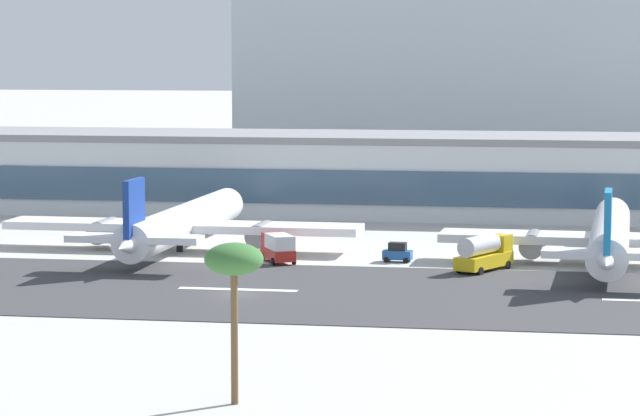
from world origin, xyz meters
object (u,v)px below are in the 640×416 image
object	(u,v)px
terminal_building	(432,175)
airliner_navy_tail_gate_1	(180,224)
airliner_blue_tail_gate_2	(610,237)
service_box_truck_0	(278,247)
distant_hotel_block	(512,54)
service_baggage_tug_1	(398,253)
service_fuel_truck_2	(484,252)
palm_tree_0	(234,264)

from	to	relation	value
terminal_building	airliner_navy_tail_gate_1	size ratio (longest dim) A/B	4.36
airliner_blue_tail_gate_2	service_box_truck_0	xyz separation A→B (m)	(-36.44, -3.55, -1.40)
distant_hotel_block	service_baggage_tug_1	bearing A→B (deg)	-92.11
airliner_navy_tail_gate_1	airliner_blue_tail_gate_2	world-z (taller)	airliner_navy_tail_gate_1
service_box_truck_0	service_baggage_tug_1	bearing A→B (deg)	-105.21
terminal_building	distant_hotel_block	size ratio (longest dim) A/B	1.79
airliner_blue_tail_gate_2	service_box_truck_0	size ratio (longest dim) A/B	7.46
airliner_blue_tail_gate_2	service_box_truck_0	bearing A→B (deg)	97.85
service_baggage_tug_1	service_fuel_truck_2	distance (m)	11.39
service_box_truck_0	palm_tree_0	size ratio (longest dim) A/B	0.59
terminal_building	service_baggage_tug_1	distance (m)	49.14
palm_tree_0	airliner_blue_tail_gate_2	bearing A→B (deg)	69.21
service_box_truck_0	service_fuel_truck_2	bearing A→B (deg)	-124.00
distant_hotel_block	service_fuel_truck_2	bearing A→B (deg)	-88.69
airliner_navy_tail_gate_1	service_box_truck_0	distance (m)	15.29
palm_tree_0	service_box_truck_0	bearing A→B (deg)	98.63
palm_tree_0	terminal_building	bearing A→B (deg)	88.84
service_box_truck_0	distant_hotel_block	bearing A→B (deg)	-34.30
airliner_blue_tail_gate_2	palm_tree_0	bearing A→B (deg)	161.49
service_box_truck_0	service_fuel_truck_2	distance (m)	23.19
service_baggage_tug_1	airliner_navy_tail_gate_1	bearing A→B (deg)	175.72
airliner_blue_tail_gate_2	service_box_truck_0	distance (m)	36.64
terminal_building	palm_tree_0	xyz separation A→B (m)	(-2.38, -117.85, 3.73)
airliner_navy_tail_gate_1	airliner_blue_tail_gate_2	distance (m)	49.84
terminal_building	airliner_navy_tail_gate_1	distance (m)	51.28
terminal_building	service_baggage_tug_1	bearing A→B (deg)	-89.21
terminal_building	service_box_truck_0	size ratio (longest dim) A/B	32.66
service_box_truck_0	palm_tree_0	distance (m)	67.23
airliner_navy_tail_gate_1	palm_tree_0	size ratio (longest dim) A/B	4.41
terminal_building	distant_hotel_block	world-z (taller)	distant_hotel_block
service_baggage_tug_1	palm_tree_0	distance (m)	69.53
terminal_building	service_fuel_truck_2	distance (m)	55.50
airliner_navy_tail_gate_1	terminal_building	bearing A→B (deg)	-29.06
terminal_building	airliner_navy_tail_gate_1	world-z (taller)	terminal_building
distant_hotel_block	service_box_truck_0	xyz separation A→B (m)	(-19.14, -167.84, -20.82)
terminal_building	service_baggage_tug_1	size ratio (longest dim) A/B	62.84
terminal_building	service_fuel_truck_2	world-z (taller)	terminal_building
distant_hotel_block	airliner_navy_tail_gate_1	bearing A→B (deg)	-101.42
distant_hotel_block	service_box_truck_0	distance (m)	170.20
service_fuel_truck_2	palm_tree_0	xyz separation A→B (m)	(-13.03, -63.52, 7.49)
airliner_navy_tail_gate_1	palm_tree_0	bearing A→B (deg)	-161.45
terminal_building	airliner_blue_tail_gate_2	bearing A→B (deg)	-63.54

